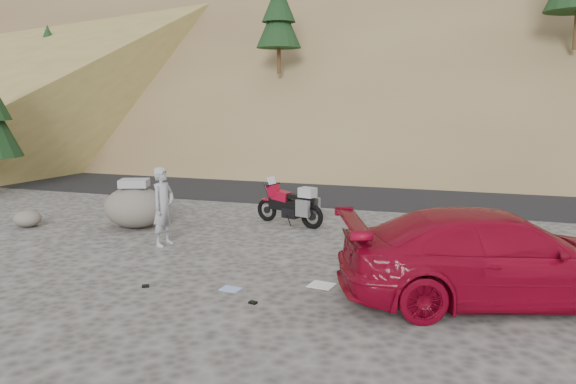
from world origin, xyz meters
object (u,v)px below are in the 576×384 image
object	(u,v)px
motorcycle	(292,205)
man	(165,245)
boulder	(135,207)
red_car	(495,301)

from	to	relation	value
motorcycle	man	bearing A→B (deg)	-109.75
motorcycle	boulder	size ratio (longest dim) A/B	1.13
red_car	boulder	size ratio (longest dim) A/B	2.90
motorcycle	boulder	bearing A→B (deg)	-140.70
boulder	man	bearing A→B (deg)	-39.68
boulder	motorcycle	bearing A→B (deg)	21.23
motorcycle	man	world-z (taller)	motorcycle
motorcycle	red_car	xyz separation A→B (m)	(4.68, -4.09, -0.52)
red_car	man	bearing A→B (deg)	58.02
red_car	boulder	xyz separation A→B (m)	(-8.32, 2.67, 0.53)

